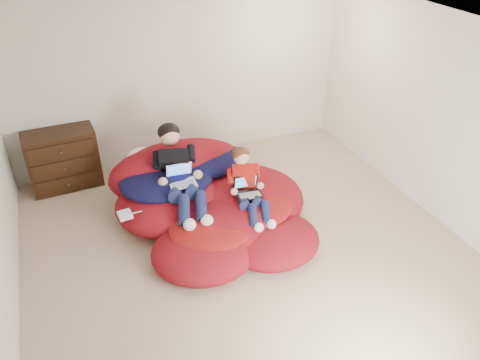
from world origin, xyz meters
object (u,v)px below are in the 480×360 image
object	(u,v)px
older_boy	(178,168)
younger_boy	(247,183)
dresser	(63,160)
beanbag_pile	(208,202)
laptop_black	(248,189)
laptop_white	(181,177)

from	to	relation	value
older_boy	younger_boy	distance (m)	0.87
dresser	younger_boy	world-z (taller)	younger_boy
dresser	beanbag_pile	size ratio (longest dim) A/B	0.39
beanbag_pile	older_boy	size ratio (longest dim) A/B	1.85
beanbag_pile	older_boy	bearing A→B (deg)	145.52
older_boy	laptop_black	xyz separation A→B (m)	(0.70, -0.53, -0.16)
dresser	beanbag_pile	bearing A→B (deg)	-43.36
dresser	older_boy	size ratio (longest dim) A/B	0.73
beanbag_pile	laptop_black	bearing A→B (deg)	-38.93
younger_boy	laptop_white	bearing A→B (deg)	150.62
laptop_white	younger_boy	bearing A→B (deg)	-29.38
dresser	laptop_white	xyz separation A→B (m)	(1.30, -1.42, 0.22)
younger_boy	older_boy	bearing A→B (deg)	144.16
younger_boy	laptop_white	xyz separation A→B (m)	(-0.70, 0.39, 0.01)
dresser	younger_boy	xyz separation A→B (m)	(2.00, -1.81, 0.21)
dresser	laptop_black	distance (m)	2.72
older_boy	younger_boy	world-z (taller)	older_boy
younger_boy	laptop_black	world-z (taller)	younger_boy
laptop_white	older_boy	bearing A→B (deg)	90.00
laptop_black	younger_boy	bearing A→B (deg)	90.00
younger_boy	beanbag_pile	bearing A→B (deg)	143.17
beanbag_pile	laptop_white	size ratio (longest dim) A/B	7.46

